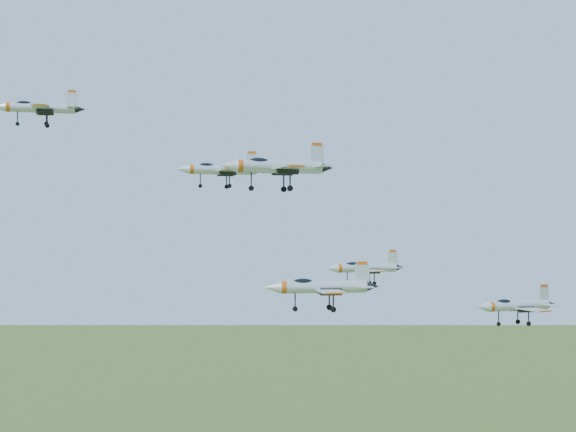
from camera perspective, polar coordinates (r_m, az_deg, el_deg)
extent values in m
cylinder|color=silver|center=(118.19, -17.18, 7.35)|extent=(9.34, 2.33, 1.34)
cone|color=black|center=(117.98, -14.56, 7.35)|extent=(1.55, 1.28, 1.14)
ellipsoid|color=black|center=(118.42, -18.28, 7.58)|extent=(2.35, 1.20, 0.85)
cube|color=silver|center=(115.30, -17.16, 7.42)|extent=(2.84, 4.75, 0.14)
cube|color=silver|center=(120.98, -16.99, 7.04)|extent=(2.84, 4.75, 0.14)
cube|color=silver|center=(118.21, -15.11, 8.02)|extent=(1.55, 0.29, 2.16)
cube|color=#C04E0D|center=(118.38, -15.11, 8.56)|extent=(1.14, 0.27, 0.36)
cylinder|color=silver|center=(104.34, -4.70, 3.30)|extent=(8.64, 2.27, 1.24)
cone|color=silver|center=(103.60, -7.51, 3.33)|extent=(1.85, 1.44, 1.24)
cone|color=black|center=(105.28, -2.05, 3.26)|extent=(1.45, 1.21, 1.05)
ellipsoid|color=black|center=(104.04, -5.84, 3.57)|extent=(2.18, 1.14, 0.78)
cube|color=silver|center=(101.74, -4.34, 3.27)|extent=(2.68, 4.42, 0.13)
cube|color=silver|center=(106.97, -4.84, 3.07)|extent=(2.68, 4.42, 0.13)
cube|color=silver|center=(105.16, -2.60, 3.96)|extent=(1.43, 0.29, 2.00)
cube|color=#C04E0D|center=(105.25, -2.60, 4.53)|extent=(1.05, 0.26, 0.33)
cylinder|color=silver|center=(84.29, -0.61, 3.52)|extent=(9.28, 2.89, 1.33)
cone|color=silver|center=(82.87, -4.27, 3.59)|extent=(2.04, 1.62, 1.33)
cone|color=black|center=(85.96, 2.78, 3.43)|extent=(1.60, 1.36, 1.13)
ellipsoid|color=black|center=(83.71, -2.09, 3.89)|extent=(2.38, 1.33, 0.84)
cube|color=silver|center=(81.60, 0.10, 3.48)|extent=(3.09, 4.83, 0.14)
cube|color=silver|center=(87.06, -1.03, 3.21)|extent=(3.09, 4.83, 0.14)
cube|color=silver|center=(85.70, 2.08, 4.37)|extent=(1.53, 0.38, 2.14)
cube|color=#C04E0D|center=(85.80, 2.08, 5.12)|extent=(1.13, 0.33, 0.36)
cylinder|color=silver|center=(108.06, 5.61, -3.69)|extent=(8.25, 2.06, 1.18)
cone|color=silver|center=(106.55, 3.12, -3.73)|extent=(1.75, 1.35, 1.18)
cone|color=black|center=(109.71, 7.94, -3.64)|extent=(1.37, 1.14, 1.00)
ellipsoid|color=black|center=(107.40, 4.60, -3.47)|extent=(2.08, 1.06, 0.75)
cube|color=silver|center=(105.74, 6.16, -3.88)|extent=(2.51, 4.20, 0.13)
cube|color=silver|center=(110.53, 5.26, -3.74)|extent=(2.51, 4.20, 0.13)
cube|color=silver|center=(109.29, 7.46, -3.01)|extent=(1.37, 0.26, 1.91)
cube|color=#C04E0D|center=(109.26, 7.45, -2.49)|extent=(1.01, 0.23, 0.32)
cylinder|color=silver|center=(88.69, 2.55, -5.06)|extent=(9.55, 1.41, 1.38)
cone|color=silver|center=(87.86, -1.14, -5.10)|extent=(1.91, 1.39, 1.38)
cone|color=black|center=(89.82, 6.03, -5.00)|extent=(1.49, 1.18, 1.17)
ellipsoid|color=black|center=(88.27, 1.06, -4.74)|extent=(2.34, 1.00, 0.87)
cube|color=silver|center=(85.83, 3.05, -5.38)|extent=(2.45, 4.67, 0.15)
cube|color=silver|center=(91.66, 2.36, -5.08)|extent=(2.45, 4.67, 0.15)
cube|color=silver|center=(89.46, 5.30, -4.10)|extent=(1.59, 0.13, 2.23)
cube|color=#C04E0D|center=(89.40, 5.30, -3.35)|extent=(1.17, 0.15, 0.37)
cylinder|color=silver|center=(107.65, 16.04, -6.14)|extent=(9.01, 3.39, 1.29)
cone|color=silver|center=(104.50, 13.68, -6.31)|extent=(2.05, 1.68, 1.29)
cone|color=black|center=(110.84, 18.18, -5.97)|extent=(1.62, 1.40, 1.10)
ellipsoid|color=black|center=(106.30, 15.09, -5.95)|extent=(2.35, 1.43, 0.82)
cube|color=silver|center=(105.60, 17.05, -6.38)|extent=(3.27, 4.80, 0.14)
cube|color=silver|center=(110.01, 15.24, -6.16)|extent=(3.27, 4.80, 0.14)
cube|color=silver|center=(110.04, 17.74, -5.31)|extent=(1.48, 0.47, 2.09)
cube|color=#C04E0D|center=(109.96, 17.74, -4.74)|extent=(1.10, 0.40, 0.35)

